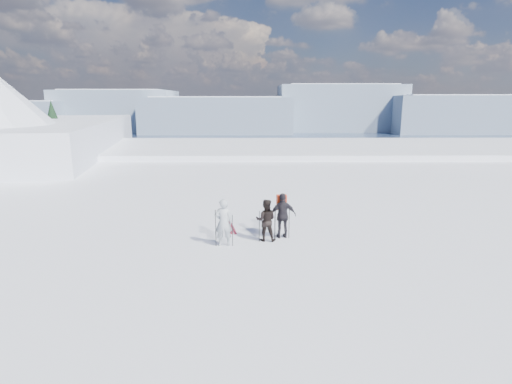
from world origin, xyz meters
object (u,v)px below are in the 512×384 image
skier_pack (283,216)px  skis_loose (231,227)px  skier_dark (266,220)px  skier_grey (223,222)px

skier_pack → skis_loose: skier_pack is taller
skier_dark → skis_loose: 2.17m
skier_grey → skier_pack: skier_grey is taller
skier_grey → skier_dark: bearing=-168.1°
skier_pack → skis_loose: size_ratio=1.00×
skier_pack → skis_loose: (-1.99, 1.21, -0.83)m
skier_grey → skis_loose: size_ratio=1.00×
skier_grey → skier_dark: skier_grey is taller
skier_dark → skis_loose: (-1.35, 1.52, -0.75)m
skier_grey → skis_loose: bearing=-100.6°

